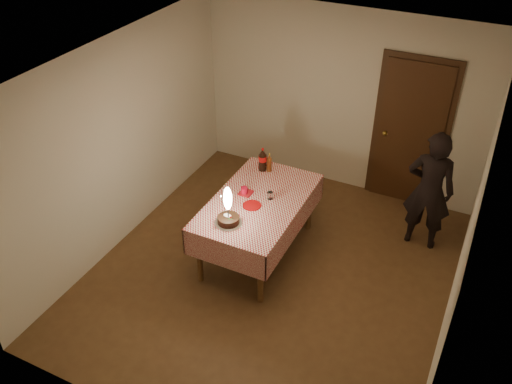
# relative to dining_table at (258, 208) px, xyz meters

# --- Properties ---
(ground) EXTENTS (4.00, 4.50, 0.01)m
(ground) POSITION_rel_dining_table_xyz_m (0.31, -0.28, -0.69)
(ground) COLOR brown
(ground) RESTS_ON ground
(room_shell) EXTENTS (4.04, 4.54, 2.62)m
(room_shell) POSITION_rel_dining_table_xyz_m (0.34, -0.20, 0.96)
(room_shell) COLOR beige
(room_shell) RESTS_ON ground
(dining_table) EXTENTS (1.02, 1.72, 0.80)m
(dining_table) POSITION_rel_dining_table_xyz_m (0.00, 0.00, 0.00)
(dining_table) COLOR brown
(dining_table) RESTS_ON ground
(birthday_cake) EXTENTS (0.31, 0.31, 0.47)m
(birthday_cake) POSITION_rel_dining_table_xyz_m (-0.11, -0.53, 0.24)
(birthday_cake) COLOR white
(birthday_cake) RESTS_ON dining_table
(red_plate) EXTENTS (0.22, 0.22, 0.01)m
(red_plate) POSITION_rel_dining_table_xyz_m (-0.02, -0.13, 0.11)
(red_plate) COLOR #A70B0D
(red_plate) RESTS_ON dining_table
(red_cup) EXTENTS (0.08, 0.08, 0.10)m
(red_cup) POSITION_rel_dining_table_xyz_m (-0.20, 0.04, 0.16)
(red_cup) COLOR #B20C26
(red_cup) RESTS_ON dining_table
(clear_cup) EXTENTS (0.07, 0.07, 0.09)m
(clear_cup) POSITION_rel_dining_table_xyz_m (0.11, 0.10, 0.15)
(clear_cup) COLOR silver
(clear_cup) RESTS_ON dining_table
(napkin_stack) EXTENTS (0.15, 0.15, 0.02)m
(napkin_stack) POSITION_rel_dining_table_xyz_m (-0.19, 0.06, 0.12)
(napkin_stack) COLOR #AB131C
(napkin_stack) RESTS_ON dining_table
(cola_bottle) EXTENTS (0.10, 0.10, 0.32)m
(cola_bottle) POSITION_rel_dining_table_xyz_m (-0.24, 0.63, 0.26)
(cola_bottle) COLOR black
(cola_bottle) RESTS_ON dining_table
(amber_bottle_left) EXTENTS (0.06, 0.06, 0.25)m
(amber_bottle_left) POSITION_rel_dining_table_xyz_m (-0.15, 0.64, 0.22)
(amber_bottle_left) COLOR #5C290F
(amber_bottle_left) RESTS_ON dining_table
(photographer) EXTENTS (0.59, 0.45, 1.59)m
(photographer) POSITION_rel_dining_table_xyz_m (1.78, 1.09, 0.11)
(photographer) COLOR black
(photographer) RESTS_ON ground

